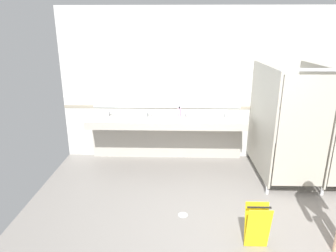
# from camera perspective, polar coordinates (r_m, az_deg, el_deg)

# --- Properties ---
(ground_plane) EXTENTS (6.09, 5.83, 0.10)m
(ground_plane) POSITION_cam_1_polar(r_m,az_deg,el_deg) (4.16, 13.03, -20.94)
(ground_plane) COLOR gray
(wall_back) EXTENTS (6.09, 0.12, 2.95)m
(wall_back) POSITION_cam_1_polar(r_m,az_deg,el_deg) (5.99, 9.24, 7.62)
(wall_back) COLOR silver
(wall_back) RESTS_ON ground_plane
(wall_back_tile_band) EXTENTS (6.09, 0.01, 0.06)m
(wall_back_tile_band) POSITION_cam_1_polar(r_m,az_deg,el_deg) (6.01, 9.11, 3.51)
(wall_back_tile_band) COLOR #9E937F
(wall_back_tile_band) RESTS_ON wall_back
(vanity_counter) EXTENTS (3.04, 0.55, 1.00)m
(vanity_counter) POSITION_cam_1_polar(r_m,az_deg,el_deg) (5.88, -0.33, -0.64)
(vanity_counter) COLOR #B2ADA3
(vanity_counter) RESTS_ON ground_plane
(mirror_panel) EXTENTS (2.94, 0.02, 1.09)m
(mirror_panel) POSITION_cam_1_polar(r_m,az_deg,el_deg) (5.85, -0.28, 8.67)
(mirror_panel) COLOR silver
(mirror_panel) RESTS_ON wall_back
(bathroom_stalls) EXTENTS (1.81, 1.53, 2.02)m
(bathroom_stalls) POSITION_cam_1_polar(r_m,az_deg,el_deg) (5.55, 26.66, 0.60)
(bathroom_stalls) COLOR #B2AD9E
(bathroom_stalls) RESTS_ON ground_plane
(soap_dispenser) EXTENTS (0.07, 0.07, 0.20)m
(soap_dispenser) POSITION_cam_1_polar(r_m,az_deg,el_deg) (5.86, 2.18, 2.61)
(soap_dispenser) COLOR #D899B2
(soap_dispenser) RESTS_ON vanity_counter
(paper_cup) EXTENTS (0.07, 0.07, 0.11)m
(paper_cup) POSITION_cam_1_polar(r_m,az_deg,el_deg) (5.62, -2.28, 1.55)
(paper_cup) COLOR white
(paper_cup) RESTS_ON vanity_counter
(wet_floor_sign) EXTENTS (0.28, 0.19, 0.56)m
(wet_floor_sign) POSITION_cam_1_polar(r_m,az_deg,el_deg) (3.91, 16.71, -17.83)
(wet_floor_sign) COLOR yellow
(wet_floor_sign) RESTS_ON ground_plane
(floor_drain_cover) EXTENTS (0.14, 0.14, 0.01)m
(floor_drain_cover) POSITION_cam_1_polar(r_m,az_deg,el_deg) (4.46, 2.88, -16.61)
(floor_drain_cover) COLOR #B7BABF
(floor_drain_cover) RESTS_ON ground_plane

